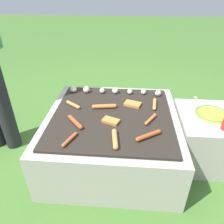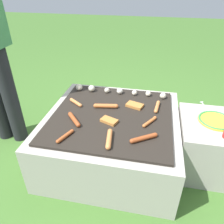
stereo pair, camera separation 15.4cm
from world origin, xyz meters
TOP-DOWN VIEW (x-y plane):
  - ground_plane at (0.00, 0.00)m, footprint 14.00×14.00m
  - grill at (0.00, 0.00)m, footprint 0.94×0.94m
  - side_ledge at (0.71, 0.03)m, footprint 0.45×0.49m
  - sausage_back_left at (-0.06, 0.08)m, footprint 0.18×0.06m
  - sausage_back_right at (-0.23, -0.31)m, footprint 0.07×0.14m
  - sausage_front_center at (0.27, -0.06)m, footprint 0.09×0.13m
  - sausage_mid_right at (0.24, -0.24)m, footprint 0.16×0.12m
  - sausage_front_right at (-0.23, -0.13)m, footprint 0.13×0.14m
  - sausage_mid_left at (0.04, -0.29)m, footprint 0.05×0.18m
  - sausage_front_left at (0.31, 0.15)m, footprint 0.04×0.16m
  - sausage_back_center at (-0.30, 0.09)m, footprint 0.12×0.10m
  - bread_slice_left at (0.15, 0.14)m, footprint 0.14×0.11m
  - bread_slice_center at (0.00, -0.10)m, footprint 0.13×0.10m
  - mushroom_row at (-0.05, 0.32)m, footprint 0.75×0.06m
  - plate_colorful at (0.71, 0.05)m, footprint 0.23×0.23m
  - fork_utensil at (0.67, 0.22)m, footprint 0.06×0.21m

SIDE VIEW (x-z plane):
  - ground_plane at x=0.00m, z-range 0.00..0.00m
  - grill at x=0.00m, z-range 0.00..0.39m
  - side_ledge at x=0.71m, z-range 0.00..0.39m
  - fork_utensil at x=0.67m, z-range 0.39..0.40m
  - plate_colorful at x=0.71m, z-range 0.39..0.41m
  - bread_slice_left at x=0.15m, z-range 0.39..0.41m
  - bread_slice_center at x=0.00m, z-range 0.39..0.41m
  - sausage_front_center at x=0.27m, z-range 0.39..0.41m
  - sausage_back_right at x=-0.23m, z-range 0.39..0.41m
  - sausage_back_center at x=-0.30m, z-range 0.39..0.41m
  - sausage_front_left at x=0.31m, z-range 0.39..0.42m
  - sausage_mid_right at x=0.24m, z-range 0.39..0.42m
  - sausage_front_right at x=-0.23m, z-range 0.39..0.42m
  - sausage_mid_left at x=0.04m, z-range 0.39..0.42m
  - sausage_back_left at x=-0.06m, z-range 0.39..0.42m
  - mushroom_row at x=-0.05m, z-range 0.39..0.44m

